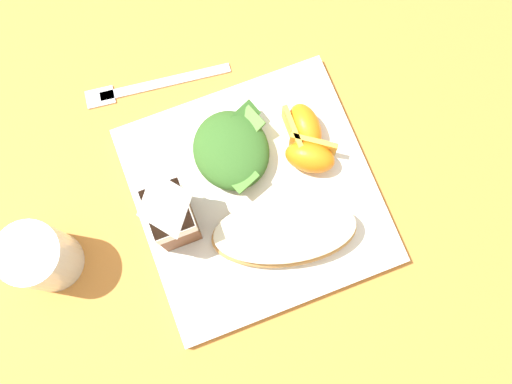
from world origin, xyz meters
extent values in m
plane|color=#C67A33|center=(0.00, 0.00, 0.00)|extent=(3.00, 3.00, 0.00)
cube|color=white|center=(0.00, 0.00, 0.01)|extent=(0.28, 0.28, 0.02)
ellipsoid|color=tan|center=(-0.06, -0.01, 0.03)|extent=(0.12, 0.18, 0.03)
ellipsoid|color=brown|center=(-0.06, -0.01, 0.04)|extent=(0.11, 0.17, 0.01)
ellipsoid|color=beige|center=(-0.06, -0.01, 0.05)|extent=(0.11, 0.18, 0.01)
ellipsoid|color=#336023|center=(0.06, 0.01, 0.04)|extent=(0.10, 0.09, 0.04)
cube|color=#5B8E3D|center=(0.08, -0.02, 0.05)|extent=(0.04, 0.03, 0.02)
cube|color=#336023|center=(0.09, -0.02, 0.04)|extent=(0.03, 0.04, 0.01)
cube|color=#4C8433|center=(0.02, 0.01, 0.04)|extent=(0.03, 0.04, 0.01)
cube|color=#3D7028|center=(0.06, 0.02, 0.04)|extent=(0.03, 0.04, 0.02)
cube|color=brown|center=(0.00, 0.10, 0.06)|extent=(0.06, 0.04, 0.09)
cube|color=white|center=(0.00, 0.10, 0.09)|extent=(0.06, 0.05, 0.03)
pyramid|color=white|center=(0.00, 0.10, 0.12)|extent=(0.06, 0.04, 0.02)
ellipsoid|color=orange|center=(0.01, -0.07, 0.04)|extent=(0.06, 0.07, 0.04)
cube|color=gold|center=(0.03, -0.08, 0.04)|extent=(0.04, 0.05, 0.03)
ellipsoid|color=orange|center=(0.05, -0.08, 0.04)|extent=(0.06, 0.04, 0.04)
cube|color=gold|center=(0.05, -0.07, 0.04)|extent=(0.06, 0.01, 0.03)
cube|color=silver|center=(0.18, 0.05, 0.00)|extent=(0.03, 0.17, 0.01)
cube|color=silver|center=(0.19, 0.14, 0.00)|extent=(0.03, 0.04, 0.01)
cylinder|color=silver|center=(0.01, 0.25, 0.05)|extent=(0.07, 0.07, 0.09)
camera|label=1|loc=(-0.14, 0.05, 0.70)|focal=40.81mm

